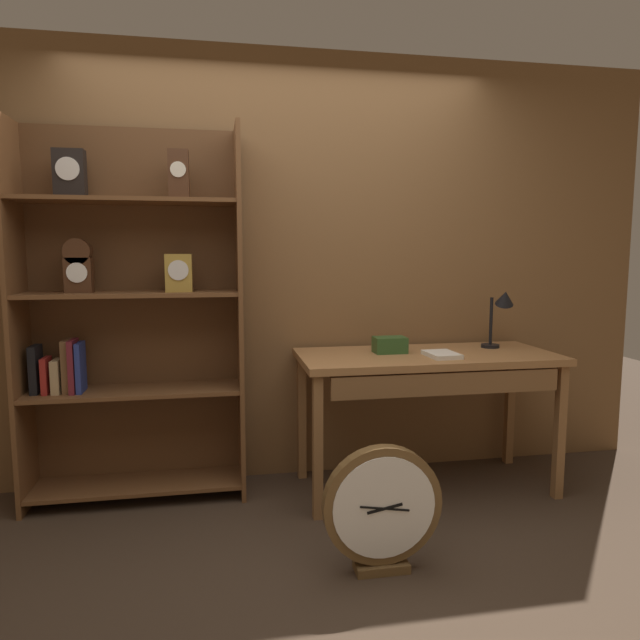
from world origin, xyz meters
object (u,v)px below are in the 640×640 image
object	(u,v)px
desk_lamp	(501,308)
round_clock_large	(382,508)
workbench	(428,369)
toolbox_small	(390,345)
bookshelf	(128,317)
open_repair_manual	(442,355)

from	to	relation	value
desk_lamp	round_clock_large	distance (m)	1.56
workbench	toolbox_small	world-z (taller)	toolbox_small
bookshelf	toolbox_small	world-z (taller)	bookshelf
desk_lamp	open_repair_manual	bearing A→B (deg)	-156.29
desk_lamp	round_clock_large	bearing A→B (deg)	-138.25
open_repair_manual	round_clock_large	xyz separation A→B (m)	(-0.55, -0.70, -0.54)
bookshelf	round_clock_large	distance (m)	1.72
bookshelf	toolbox_small	size ratio (longest dim) A/B	11.16
workbench	open_repair_manual	distance (m)	0.14
bookshelf	workbench	world-z (taller)	bookshelf
bookshelf	desk_lamp	world-z (taller)	bookshelf
workbench	desk_lamp	size ratio (longest dim) A/B	3.99
desk_lamp	toolbox_small	distance (m)	0.74
bookshelf	desk_lamp	xyz separation A→B (m)	(2.19, -0.10, 0.02)
open_repair_manual	round_clock_large	size ratio (longest dim) A/B	0.38
bookshelf	desk_lamp	distance (m)	2.20
workbench	round_clock_large	world-z (taller)	workbench
toolbox_small	round_clock_large	size ratio (longest dim) A/B	0.33
bookshelf	round_clock_large	size ratio (longest dim) A/B	3.67
toolbox_small	round_clock_large	distance (m)	1.09
desk_lamp	toolbox_small	world-z (taller)	desk_lamp
desk_lamp	bookshelf	bearing A→B (deg)	177.30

